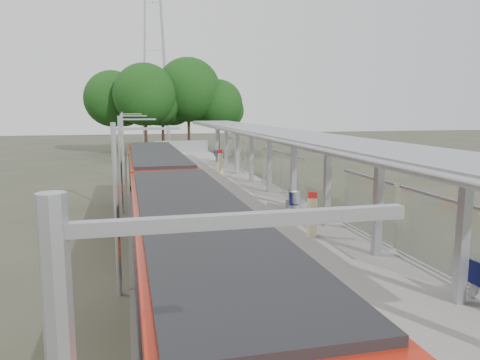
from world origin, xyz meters
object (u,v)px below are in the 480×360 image
bench_mid (292,200)px  info_pillar_near (312,217)px  litter_bin (295,202)px  train (168,210)px  bench_far (219,156)px  info_pillar_far (220,163)px

bench_mid → info_pillar_near: bearing=-82.4°
info_pillar_near → litter_bin: bearing=101.0°
train → litter_bin: (6.10, 2.91, -0.56)m
bench_far → info_pillar_near: 25.04m
train → bench_far: train is taller
info_pillar_far → litter_bin: bearing=-108.4°
bench_mid → info_pillar_far: info_pillar_far is taller
info_pillar_near → info_pillar_far: (0.04, 17.98, 0.01)m
bench_mid → info_pillar_far: 13.55m
litter_bin → train: bearing=-154.5°
bench_mid → litter_bin: (0.01, -0.44, 0.00)m
bench_far → info_pillar_far: bearing=-115.0°
train → bench_far: bearing=74.5°
info_pillar_near → litter_bin: info_pillar_near is taller
bench_mid → bench_far: (0.55, 20.55, 0.06)m
train → litter_bin: 6.78m
info_pillar_far → info_pillar_near: bearing=-111.7°
info_pillar_near → info_pillar_far: 17.98m
bench_far → info_pillar_near: (-1.35, -25.01, 0.19)m
info_pillar_near → info_pillar_far: size_ratio=0.98×
train → bench_mid: size_ratio=19.31×
bench_mid → info_pillar_near: info_pillar_near is taller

